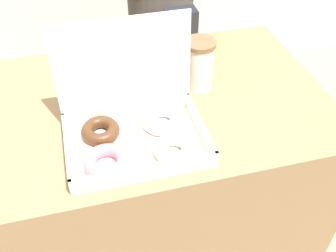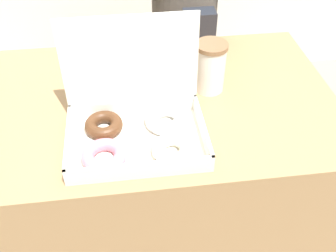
# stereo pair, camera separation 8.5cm
# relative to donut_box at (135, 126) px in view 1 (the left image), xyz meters

# --- Properties ---
(ground_plane) EXTENTS (14.00, 14.00, 0.00)m
(ground_plane) POSITION_rel_donut_box_xyz_m (0.06, 0.15, -0.76)
(ground_plane) COLOR gray
(table) EXTENTS (1.00, 0.64, 0.71)m
(table) POSITION_rel_donut_box_xyz_m (0.06, 0.15, -0.40)
(table) COLOR #99754C
(table) RESTS_ON ground_plane
(donut_box) EXTENTS (0.33, 0.25, 0.28)m
(donut_box) POSITION_rel_donut_box_xyz_m (0.00, 0.00, 0.00)
(donut_box) COLOR white
(donut_box) RESTS_ON table
(coffee_cup) EXTENTS (0.09, 0.09, 0.14)m
(coffee_cup) POSITION_rel_donut_box_xyz_m (0.22, 0.18, 0.03)
(coffee_cup) COLOR silver
(coffee_cup) RESTS_ON table
(napkin_holder) EXTENTS (0.10, 0.06, 0.13)m
(napkin_holder) POSITION_rel_donut_box_xyz_m (0.23, 0.40, 0.02)
(napkin_holder) COLOR #232328
(napkin_holder) RESTS_ON table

